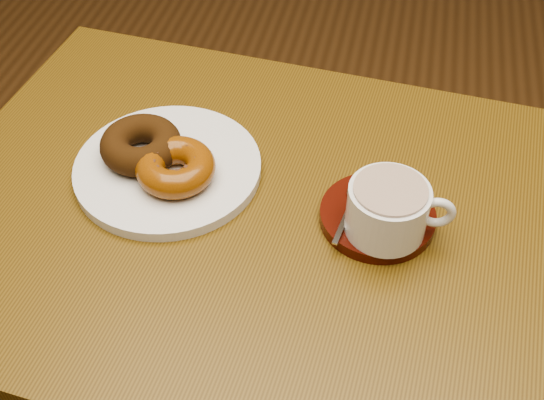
% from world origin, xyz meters
% --- Properties ---
extents(cafe_table, '(0.93, 0.73, 0.82)m').
position_xyz_m(cafe_table, '(-0.22, 0.03, 0.69)').
color(cafe_table, brown).
rests_on(cafe_table, ground).
extents(donut_plate, '(0.29, 0.29, 0.02)m').
position_xyz_m(donut_plate, '(-0.35, 0.07, 0.83)').
color(donut_plate, silver).
rests_on(donut_plate, cafe_table).
extents(donut_cinnamon, '(0.14, 0.14, 0.04)m').
position_xyz_m(donut_cinnamon, '(-0.39, 0.08, 0.86)').
color(donut_cinnamon, '#381F0B').
rests_on(donut_cinnamon, donut_plate).
extents(donut_caramel, '(0.14, 0.14, 0.04)m').
position_xyz_m(donut_caramel, '(-0.33, 0.05, 0.86)').
color(donut_caramel, brown).
rests_on(donut_caramel, donut_plate).
extents(saucer, '(0.16, 0.16, 0.02)m').
position_xyz_m(saucer, '(-0.06, 0.04, 0.83)').
color(saucer, '#3B0E08').
rests_on(saucer, cafe_table).
extents(coffee_cup, '(0.13, 0.10, 0.07)m').
position_xyz_m(coffee_cup, '(-0.05, 0.01, 0.87)').
color(coffee_cup, silver).
rests_on(coffee_cup, saucer).
extents(teaspoon, '(0.03, 0.11, 0.01)m').
position_xyz_m(teaspoon, '(-0.09, 0.05, 0.84)').
color(teaspoon, silver).
rests_on(teaspoon, saucer).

